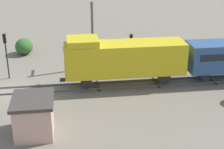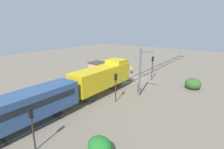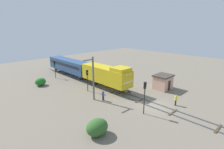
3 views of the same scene
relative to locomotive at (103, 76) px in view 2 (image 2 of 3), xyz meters
name	(u,v)px [view 2 (image 2 of 3)]	position (x,y,z in m)	size (l,w,h in m)	color
ground_plane	(136,77)	(0.00, -10.77, -2.77)	(101.12, 101.12, 0.00)	#756B5B
railway_track	(137,77)	(0.00, -10.77, -2.70)	(2.40, 67.42, 0.16)	#595960
locomotive	(103,76)	(0.00, 0.00, 0.00)	(2.90, 11.60, 4.60)	gold
passenger_car_leading	(12,111)	(0.00, 13.34, -0.25)	(2.84, 14.00, 3.66)	#2D4C7A
traffic_signal_near	(152,64)	(-3.20, -10.93, 0.38)	(0.32, 0.34, 4.56)	#262628
traffic_signal_mid	(116,82)	(-3.40, 1.41, 0.02)	(0.32, 0.34, 4.00)	#262628
traffic_signal_far	(32,121)	(-3.60, 13.39, -0.05)	(0.32, 0.34, 3.90)	#262628
worker_near_track	(131,69)	(2.40, -12.75, -1.78)	(0.38, 0.38, 1.70)	#262B38
worker_by_signal	(139,86)	(-4.20, -3.73, -1.78)	(0.38, 0.38, 1.70)	#262B38
catenary_mast	(140,71)	(-5.07, -2.37, 1.01)	(1.94, 0.28, 7.08)	#595960
relay_hut	(98,68)	(7.50, -7.65, -1.38)	(3.50, 2.90, 2.74)	#D19E8C
bush_near	(100,146)	(-8.29, 10.56, -2.00)	(2.13, 1.74, 1.55)	#206C26
bush_mid	(193,84)	(-10.79, -10.14, -1.84)	(2.56, 2.10, 1.86)	#2F5D26
bush_far	(31,101)	(5.01, 8.89, -2.19)	(1.62, 1.32, 1.17)	#347F26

